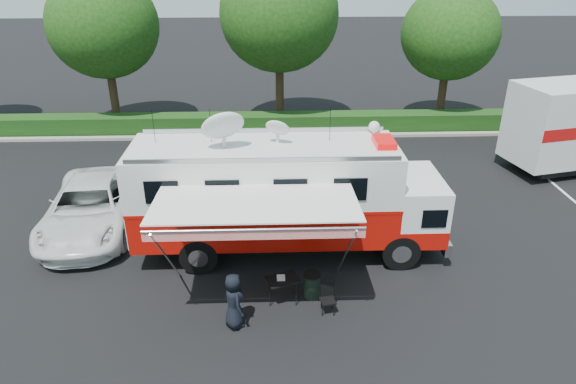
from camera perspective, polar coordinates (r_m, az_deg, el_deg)
name	(u,v)px	position (r m, az deg, el deg)	size (l,w,h in m)	color
ground_plane	(289,249)	(17.28, 0.06, -6.40)	(120.00, 120.00, 0.00)	black
back_border	(301,34)	(27.88, 1.49, 17.17)	(60.00, 6.14, 8.87)	#9E998E
stall_lines	(273,208)	(19.87, -1.70, -1.79)	(24.12, 5.50, 0.01)	silver
command_truck	(286,195)	(16.29, -0.24, -0.36)	(9.88, 2.72, 4.75)	black
awning	(255,208)	(13.31, -3.66, -1.83)	(5.39, 2.78, 3.25)	silver
white_suv	(94,228)	(19.79, -20.71, -3.75)	(2.83, 6.13, 1.70)	silver
person	(235,325)	(14.31, -5.89, -14.48)	(0.78, 0.51, 1.60)	black
folding_table	(283,280)	(14.62, -0.59, -9.76)	(1.06, 0.90, 0.76)	black
folding_chair	(327,296)	(14.46, 4.41, -11.41)	(0.47, 0.49, 0.84)	black
trash_bin	(312,285)	(15.01, 2.67, -10.28)	(0.51, 0.51, 0.76)	black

